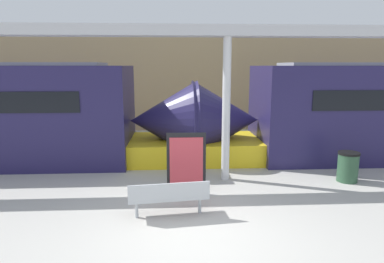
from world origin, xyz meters
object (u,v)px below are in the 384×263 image
at_px(support_column_near, 226,111).
at_px(poster_board, 186,164).
at_px(bench_near, 169,196).
at_px(trash_bin, 348,167).

bearing_deg(support_column_near, poster_board, -135.42).
height_order(bench_near, trash_bin, trash_bin).
bearing_deg(support_column_near, bench_near, -123.15).
distance_m(bench_near, trash_bin, 5.21).
height_order(trash_bin, support_column_near, support_column_near).
height_order(poster_board, support_column_near, support_column_near).
relative_size(trash_bin, support_column_near, 0.21).
height_order(trash_bin, poster_board, poster_board).
distance_m(bench_near, poster_board, 1.34).
height_order(bench_near, support_column_near, support_column_near).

